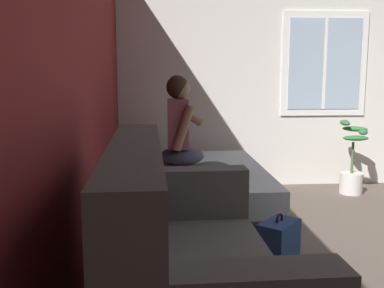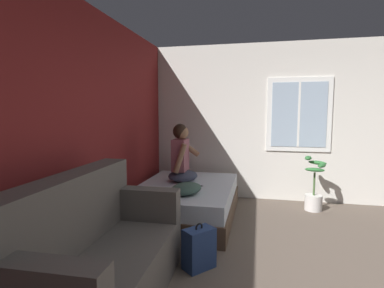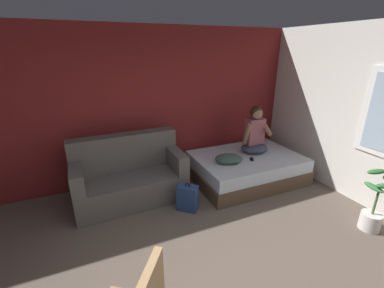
# 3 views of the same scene
# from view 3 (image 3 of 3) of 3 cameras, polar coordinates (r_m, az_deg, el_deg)

# --- Properties ---
(wall_back_accent) EXTENTS (11.06, 0.16, 2.70)m
(wall_back_accent) POSITION_cam_3_polar(r_m,az_deg,el_deg) (4.64, -12.95, 7.85)
(wall_back_accent) COLOR maroon
(wall_back_accent) RESTS_ON ground
(bed) EXTENTS (1.95, 1.37, 0.48)m
(bed) POSITION_cam_3_polar(r_m,az_deg,el_deg) (4.91, 11.96, -5.14)
(bed) COLOR #4C3828
(bed) RESTS_ON ground
(couch) EXTENTS (1.72, 0.87, 1.04)m
(couch) POSITION_cam_3_polar(r_m,az_deg,el_deg) (4.27, -13.72, -7.02)
(couch) COLOR #514C47
(couch) RESTS_ON ground
(person_seated) EXTENTS (0.52, 0.45, 0.88)m
(person_seated) POSITION_cam_3_polar(r_m,az_deg,el_deg) (4.91, 13.80, 2.23)
(person_seated) COLOR #383D51
(person_seated) RESTS_ON bed
(backpack) EXTENTS (0.35, 0.35, 0.46)m
(backpack) POSITION_cam_3_polar(r_m,az_deg,el_deg) (3.98, -0.95, -11.93)
(backpack) COLOR navy
(backpack) RESTS_ON ground
(throw_pillow) EXTENTS (0.56, 0.47, 0.14)m
(throw_pillow) POSITION_cam_3_polar(r_m,az_deg,el_deg) (4.45, 8.16, -3.24)
(throw_pillow) COLOR #385147
(throw_pillow) RESTS_ON bed
(cell_phone) EXTENTS (0.13, 0.16, 0.01)m
(cell_phone) POSITION_cam_3_polar(r_m,az_deg,el_deg) (4.66, 13.10, -3.32)
(cell_phone) COLOR black
(cell_phone) RESTS_ON bed
(potted_plant) EXTENTS (0.39, 0.37, 0.85)m
(potted_plant) POSITION_cam_3_polar(r_m,az_deg,el_deg) (4.28, 35.32, -11.87)
(potted_plant) COLOR silver
(potted_plant) RESTS_ON ground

